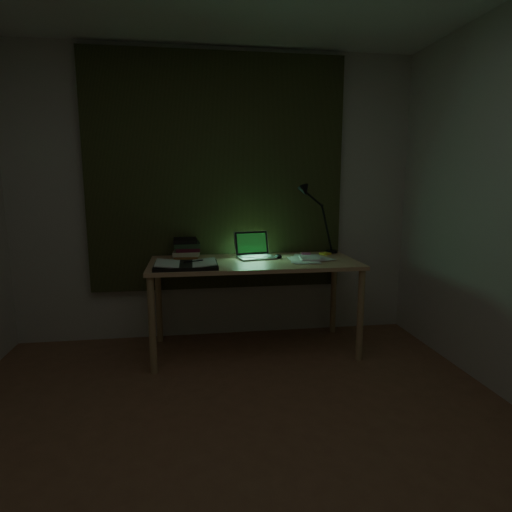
{
  "coord_description": "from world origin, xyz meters",
  "views": [
    {
      "loc": [
        -0.22,
        -1.8,
        1.39
      ],
      "look_at": [
        0.26,
        1.44,
        0.82
      ],
      "focal_mm": 30.0,
      "sensor_mm": 36.0,
      "label": 1
    }
  ],
  "objects_px": {
    "laptop": "(257,245)",
    "desk_lamp": "(333,221)",
    "book_stack": "(187,248)",
    "desk": "(254,306)",
    "open_textbook": "(186,264)",
    "loose_papers": "(303,258)"
  },
  "relations": [
    {
      "from": "laptop",
      "to": "desk_lamp",
      "type": "relative_size",
      "value": 0.59
    },
    {
      "from": "laptop",
      "to": "book_stack",
      "type": "height_order",
      "value": "laptop"
    },
    {
      "from": "desk",
      "to": "open_textbook",
      "type": "relative_size",
      "value": 3.55
    },
    {
      "from": "desk",
      "to": "loose_papers",
      "type": "height_order",
      "value": "loose_papers"
    },
    {
      "from": "book_stack",
      "to": "loose_papers",
      "type": "bearing_deg",
      "value": -12.13
    },
    {
      "from": "book_stack",
      "to": "laptop",
      "type": "bearing_deg",
      "value": -10.04
    },
    {
      "from": "laptop",
      "to": "desk_lamp",
      "type": "xyz_separation_m",
      "value": [
        0.71,
        0.18,
        0.18
      ]
    },
    {
      "from": "book_stack",
      "to": "desk_lamp",
      "type": "bearing_deg",
      "value": 3.31
    },
    {
      "from": "desk",
      "to": "loose_papers",
      "type": "xyz_separation_m",
      "value": [
        0.41,
        0.01,
        0.39
      ]
    },
    {
      "from": "open_textbook",
      "to": "desk_lamp",
      "type": "bearing_deg",
      "value": 19.99
    },
    {
      "from": "laptop",
      "to": "loose_papers",
      "type": "xyz_separation_m",
      "value": [
        0.37,
        -0.1,
        -0.1
      ]
    },
    {
      "from": "desk",
      "to": "book_stack",
      "type": "height_order",
      "value": "book_stack"
    },
    {
      "from": "open_textbook",
      "to": "book_stack",
      "type": "bearing_deg",
      "value": 89.83
    },
    {
      "from": "book_stack",
      "to": "open_textbook",
      "type": "bearing_deg",
      "value": -90.2
    },
    {
      "from": "laptop",
      "to": "book_stack",
      "type": "relative_size",
      "value": 1.33
    },
    {
      "from": "desk",
      "to": "open_textbook",
      "type": "distance_m",
      "value": 0.69
    },
    {
      "from": "open_textbook",
      "to": "desk_lamp",
      "type": "relative_size",
      "value": 0.81
    },
    {
      "from": "desk",
      "to": "book_stack",
      "type": "relative_size",
      "value": 6.55
    },
    {
      "from": "desk",
      "to": "book_stack",
      "type": "distance_m",
      "value": 0.74
    },
    {
      "from": "open_textbook",
      "to": "book_stack",
      "type": "height_order",
      "value": "book_stack"
    },
    {
      "from": "book_stack",
      "to": "desk_lamp",
      "type": "distance_m",
      "value": 1.3
    },
    {
      "from": "laptop",
      "to": "book_stack",
      "type": "distance_m",
      "value": 0.59
    }
  ]
}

